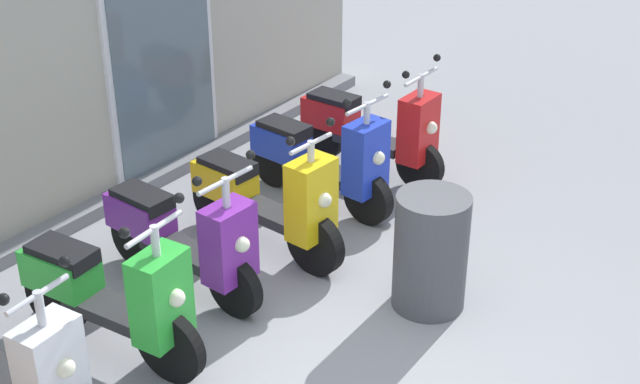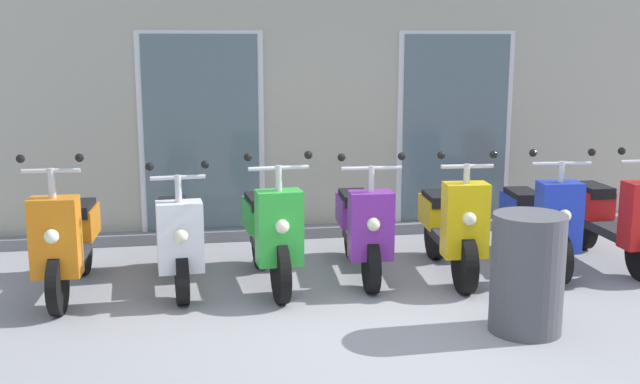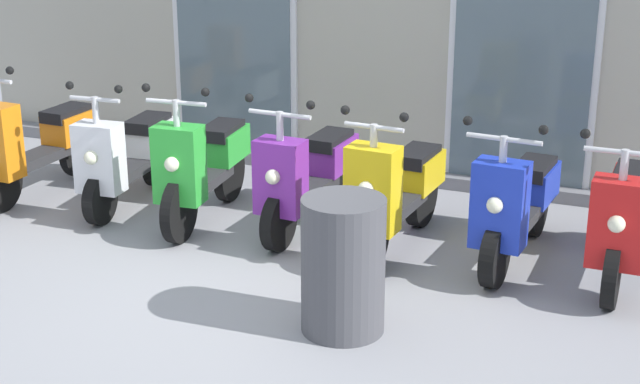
{
  "view_description": "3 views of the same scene",
  "coord_description": "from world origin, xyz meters",
  "px_view_note": "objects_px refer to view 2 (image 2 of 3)",
  "views": [
    {
      "loc": [
        -4.15,
        -2.83,
        3.95
      ],
      "look_at": [
        0.74,
        0.7,
        0.77
      ],
      "focal_mm": 50.53,
      "sensor_mm": 36.0,
      "label": 1
    },
    {
      "loc": [
        -1.54,
        -5.44,
        2.2
      ],
      "look_at": [
        -0.46,
        1.03,
        0.9
      ],
      "focal_mm": 43.19,
      "sensor_mm": 36.0,
      "label": 2
    },
    {
      "loc": [
        2.96,
        -5.6,
        3.0
      ],
      "look_at": [
        0.38,
        0.8,
        0.58
      ],
      "focal_mm": 54.39,
      "sensor_mm": 36.0,
      "label": 3
    }
  ],
  "objects_px": {
    "scooter_orange": "(69,239)",
    "scooter_white": "(177,236)",
    "scooter_green": "(270,231)",
    "scooter_purple": "(362,226)",
    "scooter_blue": "(538,221)",
    "scooter_red": "(615,217)",
    "scooter_yellow": "(451,226)",
    "trash_bin": "(527,273)"
  },
  "relations": [
    {
      "from": "scooter_white",
      "to": "scooter_purple",
      "type": "height_order",
      "value": "scooter_purple"
    },
    {
      "from": "scooter_orange",
      "to": "scooter_white",
      "type": "height_order",
      "value": "scooter_orange"
    },
    {
      "from": "scooter_purple",
      "to": "scooter_blue",
      "type": "height_order",
      "value": "scooter_blue"
    },
    {
      "from": "scooter_white",
      "to": "scooter_red",
      "type": "bearing_deg",
      "value": -0.15
    },
    {
      "from": "scooter_yellow",
      "to": "scooter_red",
      "type": "height_order",
      "value": "scooter_yellow"
    },
    {
      "from": "scooter_orange",
      "to": "scooter_white",
      "type": "distance_m",
      "value": 0.93
    },
    {
      "from": "scooter_yellow",
      "to": "scooter_blue",
      "type": "height_order",
      "value": "scooter_yellow"
    },
    {
      "from": "scooter_purple",
      "to": "trash_bin",
      "type": "distance_m",
      "value": 1.87
    },
    {
      "from": "scooter_green",
      "to": "scooter_blue",
      "type": "xyz_separation_m",
      "value": [
        2.64,
        0.13,
        -0.04
      ]
    },
    {
      "from": "scooter_orange",
      "to": "scooter_red",
      "type": "xyz_separation_m",
      "value": [
        5.18,
        0.06,
        -0.01
      ]
    },
    {
      "from": "scooter_green",
      "to": "trash_bin",
      "type": "distance_m",
      "value": 2.32
    },
    {
      "from": "trash_bin",
      "to": "scooter_orange",
      "type": "bearing_deg",
      "value": 157.35
    },
    {
      "from": "scooter_red",
      "to": "scooter_green",
      "type": "bearing_deg",
      "value": -178.32
    },
    {
      "from": "scooter_white",
      "to": "trash_bin",
      "type": "height_order",
      "value": "scooter_white"
    },
    {
      "from": "scooter_white",
      "to": "scooter_blue",
      "type": "xyz_separation_m",
      "value": [
        3.47,
        0.02,
        -0.0
      ]
    },
    {
      "from": "scooter_blue",
      "to": "scooter_orange",
      "type": "bearing_deg",
      "value": -178.83
    },
    {
      "from": "scooter_orange",
      "to": "scooter_yellow",
      "type": "distance_m",
      "value": 3.46
    },
    {
      "from": "scooter_purple",
      "to": "scooter_green",
      "type": "bearing_deg",
      "value": -168.82
    },
    {
      "from": "scooter_white",
      "to": "scooter_orange",
      "type": "bearing_deg",
      "value": -175.78
    },
    {
      "from": "scooter_purple",
      "to": "scooter_yellow",
      "type": "relative_size",
      "value": 0.98
    },
    {
      "from": "scooter_orange",
      "to": "scooter_green",
      "type": "bearing_deg",
      "value": -1.41
    },
    {
      "from": "trash_bin",
      "to": "scooter_yellow",
      "type": "bearing_deg",
      "value": 94.17
    },
    {
      "from": "scooter_yellow",
      "to": "scooter_red",
      "type": "bearing_deg",
      "value": 2.75
    },
    {
      "from": "scooter_blue",
      "to": "trash_bin",
      "type": "bearing_deg",
      "value": -117.59
    },
    {
      "from": "scooter_orange",
      "to": "scooter_purple",
      "type": "xyz_separation_m",
      "value": [
        2.64,
        0.13,
        -0.02
      ]
    },
    {
      "from": "scooter_orange",
      "to": "scooter_white",
      "type": "relative_size",
      "value": 1.07
    },
    {
      "from": "scooter_yellow",
      "to": "scooter_white",
      "type": "bearing_deg",
      "value": 177.88
    },
    {
      "from": "scooter_red",
      "to": "scooter_white",
      "type": "bearing_deg",
      "value": 179.85
    },
    {
      "from": "scooter_green",
      "to": "trash_bin",
      "type": "relative_size",
      "value": 1.73
    },
    {
      "from": "scooter_purple",
      "to": "scooter_yellow",
      "type": "xyz_separation_m",
      "value": [
        0.82,
        -0.16,
        0.01
      ]
    },
    {
      "from": "scooter_green",
      "to": "scooter_yellow",
      "type": "relative_size",
      "value": 0.98
    },
    {
      "from": "scooter_yellow",
      "to": "scooter_blue",
      "type": "xyz_separation_m",
      "value": [
        0.93,
        0.12,
        -0.02
      ]
    },
    {
      "from": "scooter_purple",
      "to": "scooter_red",
      "type": "bearing_deg",
      "value": -1.68
    },
    {
      "from": "scooter_blue",
      "to": "scooter_red",
      "type": "relative_size",
      "value": 1.0
    },
    {
      "from": "scooter_orange",
      "to": "scooter_red",
      "type": "relative_size",
      "value": 1.01
    },
    {
      "from": "scooter_white",
      "to": "scooter_green",
      "type": "bearing_deg",
      "value": -7.71
    },
    {
      "from": "scooter_orange",
      "to": "scooter_green",
      "type": "xyz_separation_m",
      "value": [
        1.75,
        -0.04,
        0.01
      ]
    },
    {
      "from": "scooter_orange",
      "to": "scooter_purple",
      "type": "height_order",
      "value": "scooter_orange"
    },
    {
      "from": "scooter_purple",
      "to": "trash_bin",
      "type": "bearing_deg",
      "value": -60.18
    },
    {
      "from": "scooter_green",
      "to": "scooter_purple",
      "type": "height_order",
      "value": "scooter_green"
    },
    {
      "from": "scooter_purple",
      "to": "scooter_orange",
      "type": "bearing_deg",
      "value": -177.14
    },
    {
      "from": "scooter_white",
      "to": "scooter_red",
      "type": "height_order",
      "value": "scooter_red"
    }
  ]
}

